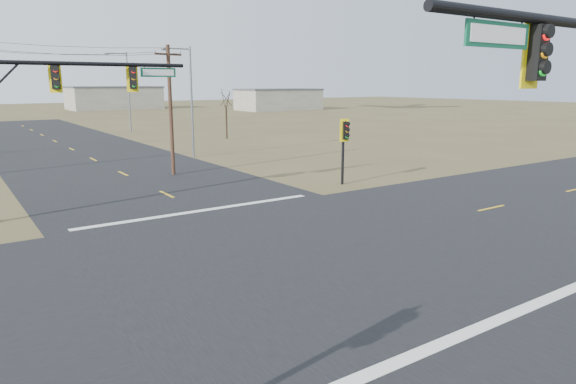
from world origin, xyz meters
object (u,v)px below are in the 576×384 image
object	(u,v)px
pedestal_signal_ne	(345,136)
streetlight_b	(127,88)
utility_pole_near	(171,108)
streetlight_a	(189,96)
bare_tree_c	(226,98)
mast_arm_far	(55,97)

from	to	relation	value
pedestal_signal_ne	streetlight_b	world-z (taller)	streetlight_b
utility_pole_near	streetlight_a	xyz separation A→B (m)	(4.39, 7.04, 0.56)
bare_tree_c	mast_arm_far	bearing A→B (deg)	-130.61
pedestal_signal_ne	mast_arm_far	bearing A→B (deg)	-168.26
mast_arm_far	pedestal_signal_ne	xyz separation A→B (m)	(15.44, -2.08, -2.45)
pedestal_signal_ne	utility_pole_near	distance (m)	11.66
utility_pole_near	streetlight_b	distance (m)	33.11
utility_pole_near	streetlight_b	size ratio (longest dim) A/B	0.87
utility_pole_near	pedestal_signal_ne	bearing A→B (deg)	-51.20
utility_pole_near	bare_tree_c	size ratio (longest dim) A/B	1.48
pedestal_signal_ne	utility_pole_near	world-z (taller)	utility_pole_near
mast_arm_far	pedestal_signal_ne	world-z (taller)	mast_arm_far
bare_tree_c	streetlight_a	bearing A→B (deg)	-128.84
pedestal_signal_ne	streetlight_a	size ratio (longest dim) A/B	0.45
utility_pole_near	bare_tree_c	xyz separation A→B (m)	(13.62, 18.51, 0.05)
mast_arm_far	streetlight_b	distance (m)	42.13
mast_arm_far	utility_pole_near	world-z (taller)	utility_pole_near
streetlight_a	utility_pole_near	bearing A→B (deg)	-143.05
utility_pole_near	bare_tree_c	distance (m)	22.98
streetlight_b	bare_tree_c	bearing A→B (deg)	-49.59
utility_pole_near	mast_arm_far	bearing A→B (deg)	-139.74
streetlight_a	bare_tree_c	bearing A→B (deg)	30.04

